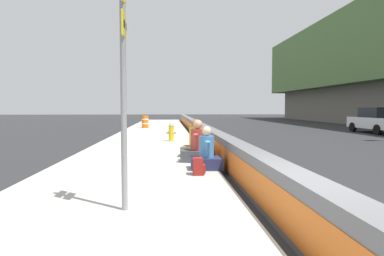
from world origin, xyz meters
name	(u,v)px	position (x,y,z in m)	size (l,w,h in m)	color
ground_plane	(302,241)	(0.00, 0.00, 0.00)	(160.00, 160.00, 0.00)	#2B2B2D
sidewalk_strip	(92,241)	(0.00, 2.65, 0.07)	(80.00, 4.40, 0.14)	#B5B2A8
jersey_barrier	(302,209)	(0.00, 0.00, 0.42)	(76.00, 0.45, 0.85)	slate
route_sign_post	(124,74)	(1.06, 2.37, 2.21)	(0.44, 0.09, 3.60)	gray
fire_hydrant	(171,132)	(11.83, 1.59, 0.59)	(0.26, 0.46, 0.88)	gold
seated_person_foreground	(207,156)	(4.49, 0.74, 0.48)	(0.70, 0.79, 1.09)	#23284C
seated_person_middle	(198,148)	(5.74, 0.86, 0.52)	(0.95, 1.04, 1.22)	#424247
seated_person_rear	(196,145)	(6.81, 0.84, 0.51)	(0.93, 1.02, 1.19)	#706651
backpack	(198,166)	(3.74, 1.01, 0.33)	(0.32, 0.28, 0.40)	maroon
construction_barrel	(145,122)	(22.37, 3.52, 0.62)	(0.54, 0.54, 0.95)	orange
parked_car_fourth	(378,120)	(17.64, -12.06, 0.86)	(4.50, 1.96, 1.71)	silver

